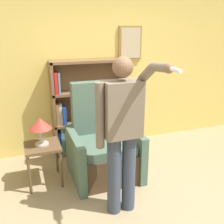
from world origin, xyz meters
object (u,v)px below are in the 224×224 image
at_px(person_standing, 122,130).
at_px(side_table, 43,151).
at_px(bookcase, 83,109).
at_px(table_lamp, 40,125).
at_px(armchair, 103,148).

distance_m(person_standing, side_table, 1.27).
distance_m(bookcase, person_standing, 1.68).
bearing_deg(person_standing, table_lamp, 130.95).
bearing_deg(table_lamp, bookcase, 46.40).
distance_m(side_table, table_lamp, 0.37).
bearing_deg(armchair, side_table, 177.03).
bearing_deg(table_lamp, side_table, 0.00).
relative_size(side_table, table_lamp, 1.51).
bearing_deg(person_standing, armchair, 86.56).
height_order(bookcase, armchair, bookcase).
height_order(armchair, person_standing, person_standing).
bearing_deg(armchair, table_lamp, 177.03).
distance_m(armchair, table_lamp, 0.92).
relative_size(armchair, table_lamp, 3.51).
distance_m(armchair, side_table, 0.81).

